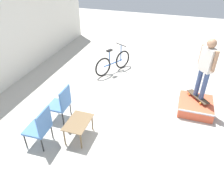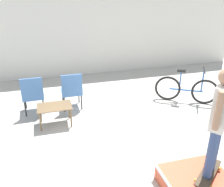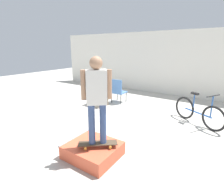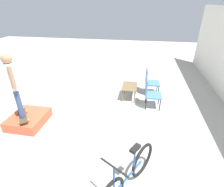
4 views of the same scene
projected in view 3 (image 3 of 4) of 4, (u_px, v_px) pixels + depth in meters
The scene contains 9 objects.
ground_plane at pixel (100, 124), 5.26m from camera, with size 24.00×24.00×0.00m, color #B7B2A8.
house_wall_back at pixel (157, 63), 8.61m from camera, with size 12.00×0.06×3.00m.
skate_ramp_box at pixel (93, 150), 3.66m from camera, with size 1.06×0.92×0.31m.
skateboard_on_ramp at pixel (98, 143), 3.50m from camera, with size 0.73×0.64×0.07m.
person_skater at pixel (97, 94), 3.24m from camera, with size 0.45×0.41×1.70m.
coffee_table at pixel (98, 95), 6.86m from camera, with size 0.78×0.52×0.48m.
patio_chair_left at pixel (99, 87), 7.65m from camera, with size 0.54×0.54×1.00m.
patio_chair_right at pixel (118, 90), 7.13m from camera, with size 0.53×0.53×1.00m.
bicycle at pixel (198, 112), 5.15m from camera, with size 1.50×0.90×0.99m.
Camera 3 is at (3.02, -3.81, 2.22)m, focal length 28.00 mm.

